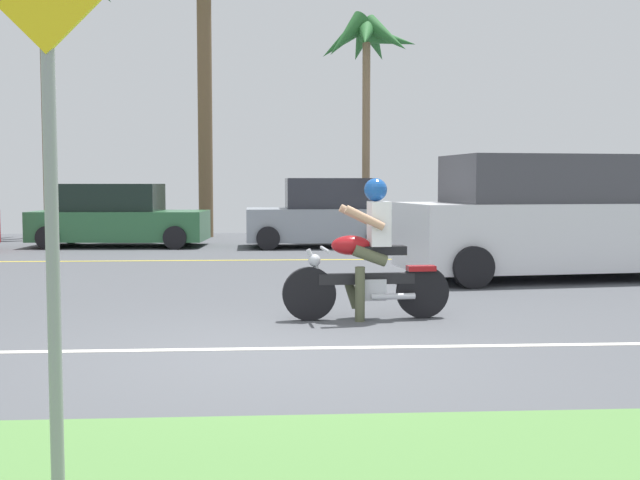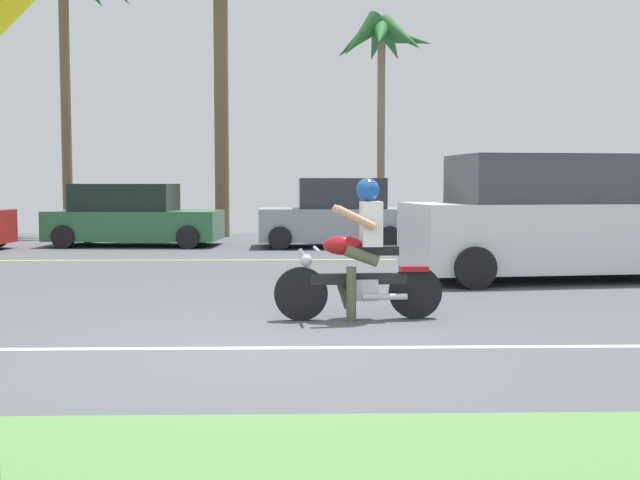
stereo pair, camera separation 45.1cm
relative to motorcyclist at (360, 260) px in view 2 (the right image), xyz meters
name	(u,v)px [view 2 (the right image)]	position (x,y,z in m)	size (l,w,h in m)	color
ground	(272,306)	(-1.07, 1.21, -0.71)	(56.00, 30.00, 0.04)	#4C4F54
lane_line_near	(261,348)	(-1.07, -1.60, -0.69)	(50.40, 0.12, 0.01)	silver
lane_line_far	(282,260)	(-1.07, 7.20, -0.69)	(50.40, 0.12, 0.01)	yellow
motorcyclist	(360,260)	(0.00, 0.00, 0.00)	(1.96, 0.64, 1.64)	black
suv_nearby	(558,219)	(3.56, 3.83, 0.30)	(5.18, 2.74, 2.04)	silver
parked_car_1	(132,217)	(-4.93, 11.06, 0.04)	(4.36, 2.25, 1.56)	#2D663D
parked_car_2	(335,215)	(0.18, 10.59, 0.09)	(3.66, 2.02, 1.70)	#8C939E
parked_car_3	(536,215)	(5.33, 11.03, 0.07)	(4.18, 2.10, 1.66)	navy
palm_tree_0	(382,46)	(1.53, 12.77, 4.60)	(2.81, 2.86, 6.21)	#846B4C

